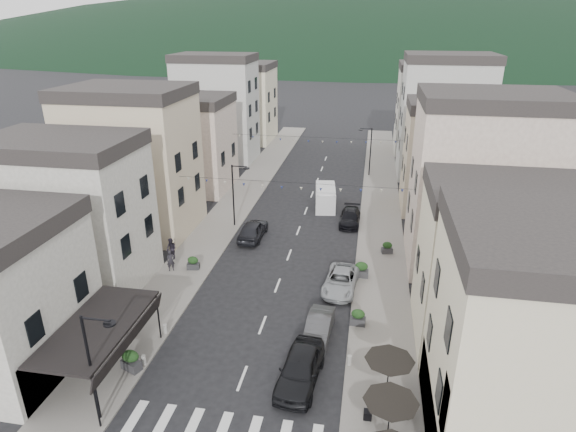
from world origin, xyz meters
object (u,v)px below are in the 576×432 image
(parked_car_a, at_px, (300,369))
(parked_car_b, at_px, (319,327))
(parked_car_c, at_px, (341,281))
(pedestrian_a, at_px, (171,261))
(parked_car_e, at_px, (253,230))
(parked_car_d, at_px, (350,217))
(pedestrian_b, at_px, (171,249))
(delivery_van, at_px, (325,196))

(parked_car_a, relative_size, parked_car_b, 1.20)
(parked_car_c, distance_m, pedestrian_a, 13.09)
(parked_car_e, bearing_deg, pedestrian_a, 57.80)
(pedestrian_a, bearing_deg, parked_car_e, 22.26)
(parked_car_a, bearing_deg, parked_car_d, 91.38)
(parked_car_b, relative_size, pedestrian_b, 2.36)
(parked_car_e, xyz_separation_m, pedestrian_a, (-4.74, -7.09, 0.14))
(parked_car_a, relative_size, delivery_van, 0.98)
(parked_car_e, relative_size, pedestrian_a, 2.85)
(parked_car_a, distance_m, pedestrian_a, 15.55)
(delivery_van, bearing_deg, pedestrian_a, -129.97)
(delivery_van, bearing_deg, parked_car_b, -92.04)
(parked_car_c, xyz_separation_m, parked_car_e, (-8.34, 7.40, 0.13))
(parked_car_b, xyz_separation_m, delivery_van, (-1.87, 22.01, 0.48))
(parked_car_c, relative_size, parked_car_d, 1.09)
(parked_car_d, bearing_deg, parked_car_b, -91.47)
(parked_car_c, bearing_deg, parked_car_b, -93.72)
(parked_car_b, bearing_deg, parked_car_e, 122.53)
(pedestrian_b, bearing_deg, parked_car_d, 65.45)
(pedestrian_a, bearing_deg, parked_car_c, -35.32)
(parked_car_c, height_order, parked_car_e, parked_car_e)
(pedestrian_a, bearing_deg, pedestrian_b, 77.17)
(parked_car_b, relative_size, pedestrian_a, 2.50)
(parked_car_e, relative_size, pedestrian_b, 2.70)
(parked_car_a, xyz_separation_m, delivery_van, (-1.34, 26.11, 0.31))
(parked_car_b, height_order, pedestrian_b, pedestrian_b)
(parked_car_c, xyz_separation_m, pedestrian_a, (-13.08, 0.31, 0.28))
(parked_car_c, xyz_separation_m, pedestrian_b, (-13.80, 2.16, 0.33))
(parked_car_c, height_order, pedestrian_b, pedestrian_b)
(parked_car_d, xyz_separation_m, parked_car_e, (-8.34, -4.76, 0.16))
(parked_car_a, relative_size, pedestrian_b, 2.84)
(parked_car_e, bearing_deg, pedestrian_b, 45.38)
(parked_car_a, bearing_deg, pedestrian_a, 143.58)
(parked_car_a, bearing_deg, delivery_van, 98.06)
(parked_car_a, xyz_separation_m, parked_car_c, (1.45, 10.00, -0.18))
(parked_car_b, xyz_separation_m, pedestrian_a, (-12.16, 6.21, 0.27))
(parked_car_c, relative_size, parked_car_e, 1.02)
(pedestrian_a, bearing_deg, parked_car_a, -75.51)
(parked_car_c, bearing_deg, pedestrian_a, -176.17)
(parked_car_a, xyz_separation_m, parked_car_b, (0.52, 4.10, -0.17))
(pedestrian_a, height_order, pedestrian_b, pedestrian_b)
(pedestrian_a, xyz_separation_m, pedestrian_b, (-0.72, 1.85, 0.05))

